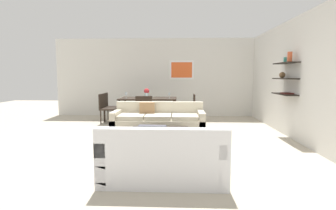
{
  "coord_description": "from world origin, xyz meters",
  "views": [
    {
      "loc": [
        0.48,
        -5.83,
        1.42
      ],
      "look_at": [
        0.21,
        0.2,
        0.75
      ],
      "focal_mm": 28.43,
      "sensor_mm": 36.0,
      "label": 1
    }
  ],
  "objects_px": {
    "decorative_bowl": "(156,129)",
    "wine_glass_left_near": "(126,94)",
    "centerpiece_vase": "(147,92)",
    "dining_chair_left_far": "(109,105)",
    "coffee_table": "(159,141)",
    "loveseat_white": "(163,159)",
    "wine_glass_foot": "(146,95)",
    "dining_table": "(148,100)",
    "dining_chair_foot": "(144,110)",
    "sofa_beige": "(159,124)",
    "dining_chair_right_near": "(190,107)",
    "wine_glass_right_near": "(169,94)",
    "dining_chair_left_near": "(105,107)",
    "apple_on_coffee_table": "(145,130)",
    "candle_jar": "(170,130)"
  },
  "relations": [
    {
      "from": "apple_on_coffee_table",
      "to": "dining_table",
      "type": "height_order",
      "value": "dining_table"
    },
    {
      "from": "dining_table",
      "to": "centerpiece_vase",
      "type": "bearing_deg",
      "value": -128.16
    },
    {
      "from": "decorative_bowl",
      "to": "candle_jar",
      "type": "bearing_deg",
      "value": -14.41
    },
    {
      "from": "candle_jar",
      "to": "dining_chair_left_near",
      "type": "height_order",
      "value": "dining_chair_left_near"
    },
    {
      "from": "dining_chair_left_far",
      "to": "centerpiece_vase",
      "type": "xyz_separation_m",
      "value": [
        1.22,
        -0.27,
        0.42
      ]
    },
    {
      "from": "wine_glass_right_near",
      "to": "centerpiece_vase",
      "type": "height_order",
      "value": "centerpiece_vase"
    },
    {
      "from": "apple_on_coffee_table",
      "to": "dining_table",
      "type": "bearing_deg",
      "value": 95.53
    },
    {
      "from": "decorative_bowl",
      "to": "wine_glass_foot",
      "type": "xyz_separation_m",
      "value": [
        -0.51,
        2.64,
        0.46
      ]
    },
    {
      "from": "dining_chair_left_near",
      "to": "dining_chair_foot",
      "type": "xyz_separation_m",
      "value": [
        1.26,
        -0.67,
        0.0
      ]
    },
    {
      "from": "dining_chair_left_far",
      "to": "dining_chair_foot",
      "type": "bearing_deg",
      "value": -40.99
    },
    {
      "from": "dining_chair_foot",
      "to": "dining_table",
      "type": "bearing_deg",
      "value": 90.0
    },
    {
      "from": "loveseat_white",
      "to": "wine_glass_left_near",
      "type": "relative_size",
      "value": 9.19
    },
    {
      "from": "sofa_beige",
      "to": "dining_chair_left_near",
      "type": "relative_size",
      "value": 2.41
    },
    {
      "from": "sofa_beige",
      "to": "wine_glass_right_near",
      "type": "height_order",
      "value": "wine_glass_right_near"
    },
    {
      "from": "dining_table",
      "to": "dining_chair_left_near",
      "type": "height_order",
      "value": "dining_chair_left_near"
    },
    {
      "from": "decorative_bowl",
      "to": "wine_glass_left_near",
      "type": "relative_size",
      "value": 1.59
    },
    {
      "from": "wine_glass_left_near",
      "to": "wine_glass_foot",
      "type": "height_order",
      "value": "wine_glass_left_near"
    },
    {
      "from": "loveseat_white",
      "to": "centerpiece_vase",
      "type": "xyz_separation_m",
      "value": [
        -0.78,
        4.39,
        0.63
      ]
    },
    {
      "from": "dining_chair_left_near",
      "to": "dining_chair_right_near",
      "type": "bearing_deg",
      "value": 0.0
    },
    {
      "from": "decorative_bowl",
      "to": "apple_on_coffee_table",
      "type": "height_order",
      "value": "apple_on_coffee_table"
    },
    {
      "from": "sofa_beige",
      "to": "candle_jar",
      "type": "height_order",
      "value": "sofa_beige"
    },
    {
      "from": "apple_on_coffee_table",
      "to": "dining_chair_left_near",
      "type": "height_order",
      "value": "dining_chair_left_near"
    },
    {
      "from": "coffee_table",
      "to": "dining_chair_left_far",
      "type": "bearing_deg",
      "value": 118.97
    },
    {
      "from": "candle_jar",
      "to": "dining_chair_right_near",
      "type": "bearing_deg",
      "value": 80.55
    },
    {
      "from": "coffee_table",
      "to": "dining_table",
      "type": "distance_m",
      "value": 3.16
    },
    {
      "from": "coffee_table",
      "to": "dining_chair_right_near",
      "type": "height_order",
      "value": "dining_chair_right_near"
    },
    {
      "from": "dining_table",
      "to": "dining_chair_right_near",
      "type": "relative_size",
      "value": 1.93
    },
    {
      "from": "apple_on_coffee_table",
      "to": "dining_chair_left_far",
      "type": "height_order",
      "value": "dining_chair_left_far"
    },
    {
      "from": "dining_chair_left_far",
      "to": "coffee_table",
      "type": "bearing_deg",
      "value": -61.03
    },
    {
      "from": "sofa_beige",
      "to": "dining_chair_right_near",
      "type": "bearing_deg",
      "value": 63.1
    },
    {
      "from": "loveseat_white",
      "to": "wine_glass_left_near",
      "type": "height_order",
      "value": "wine_glass_left_near"
    },
    {
      "from": "loveseat_white",
      "to": "wine_glass_foot",
      "type": "relative_size",
      "value": 9.38
    },
    {
      "from": "dining_chair_left_far",
      "to": "centerpiece_vase",
      "type": "height_order",
      "value": "centerpiece_vase"
    },
    {
      "from": "decorative_bowl",
      "to": "dining_chair_left_far",
      "type": "distance_m",
      "value": 3.71
    },
    {
      "from": "sofa_beige",
      "to": "apple_on_coffee_table",
      "type": "distance_m",
      "value": 1.38
    },
    {
      "from": "loveseat_white",
      "to": "apple_on_coffee_table",
      "type": "bearing_deg",
      "value": 108.54
    },
    {
      "from": "coffee_table",
      "to": "dining_chair_foot",
      "type": "height_order",
      "value": "dining_chair_foot"
    },
    {
      "from": "coffee_table",
      "to": "wine_glass_right_near",
      "type": "distance_m",
      "value": 3.03
    },
    {
      "from": "decorative_bowl",
      "to": "centerpiece_vase",
      "type": "distance_m",
      "value": 3.09
    },
    {
      "from": "decorative_bowl",
      "to": "wine_glass_left_near",
      "type": "bearing_deg",
      "value": 111.38
    },
    {
      "from": "dining_chair_right_near",
      "to": "dining_chair_left_far",
      "type": "xyz_separation_m",
      "value": [
        -2.52,
        0.43,
        0.0
      ]
    },
    {
      "from": "dining_chair_foot",
      "to": "centerpiece_vase",
      "type": "height_order",
      "value": "centerpiece_vase"
    },
    {
      "from": "sofa_beige",
      "to": "coffee_table",
      "type": "height_order",
      "value": "sofa_beige"
    },
    {
      "from": "wine_glass_left_near",
      "to": "coffee_table",
      "type": "bearing_deg",
      "value": -67.82
    },
    {
      "from": "wine_glass_left_near",
      "to": "dining_chair_left_far",
      "type": "bearing_deg",
      "value": 151.72
    },
    {
      "from": "dining_table",
      "to": "dining_chair_foot",
      "type": "height_order",
      "value": "dining_chair_foot"
    },
    {
      "from": "loveseat_white",
      "to": "apple_on_coffee_table",
      "type": "relative_size",
      "value": 19.09
    },
    {
      "from": "wine_glass_foot",
      "to": "dining_chair_foot",
      "type": "bearing_deg",
      "value": -90.0
    },
    {
      "from": "loveseat_white",
      "to": "dining_table",
      "type": "relative_size",
      "value": 0.97
    },
    {
      "from": "coffee_table",
      "to": "dining_table",
      "type": "xyz_separation_m",
      "value": [
        -0.56,
        3.07,
        0.49
      ]
    }
  ]
}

